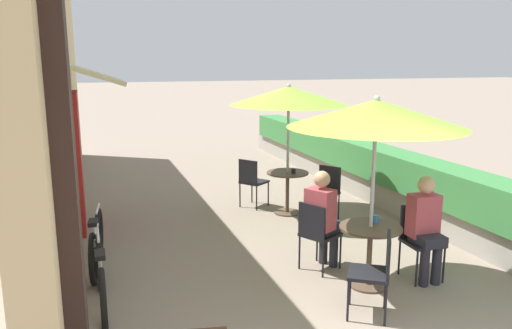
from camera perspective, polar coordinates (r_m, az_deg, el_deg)
name	(u,v)px	position (r m, az deg, el deg)	size (l,w,h in m)	color
cafe_facade_wall	(64,91)	(8.31, -21.09, 7.87)	(0.98, 11.85, 4.20)	#D6B784
planter_hedge	(361,166)	(9.90, 11.88, -0.16)	(0.60, 10.85, 1.01)	gray
patio_table_near	(370,245)	(5.87, 12.88, -8.98)	(0.70, 0.70, 0.72)	brown
patio_umbrella_near	(376,114)	(5.52, 13.58, 5.65)	(1.93, 1.93, 2.18)	#B7B7BC
cafe_chair_near_left	(419,235)	(6.27, 18.13, -7.68)	(0.42, 0.42, 0.87)	black
seated_patron_near_left	(426,224)	(6.13, 18.81, -6.49)	(0.35, 0.41, 1.25)	#23232D
cafe_chair_near_right	(317,231)	(6.15, 6.96, -7.53)	(0.54, 0.54, 0.87)	black
seated_patron_near_right	(323,215)	(6.19, 7.63, -5.78)	(0.50, 0.47, 1.25)	#23232D
cafe_chair_near_back	(376,268)	(5.22, 13.59, -11.43)	(0.55, 0.55, 0.87)	black
coffee_cup_near	(376,219)	(5.92, 13.54, -6.09)	(0.07, 0.07, 0.09)	teal
patio_table_mid	(287,185)	(8.41, 3.62, -2.35)	(0.70, 0.70, 0.72)	brown
patio_umbrella_mid	(289,96)	(8.17, 3.76, 7.84)	(1.93, 1.93, 2.18)	#B7B7BC
cafe_chair_mid_left	(326,189)	(8.14, 8.04, -2.75)	(0.56, 0.56, 0.87)	black
cafe_chair_mid_right	(252,179)	(8.71, -0.50, -1.66)	(0.56, 0.56, 0.87)	black
coffee_cup_mid	(294,171)	(8.24, 4.31, -0.75)	(0.07, 0.07, 0.09)	#232328
bicycle_leaning	(101,278)	(5.55, -17.28, -12.28)	(0.10, 1.63, 0.72)	black
bicycle_second	(96,242)	(6.59, -17.77, -8.49)	(0.21, 1.61, 0.70)	black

